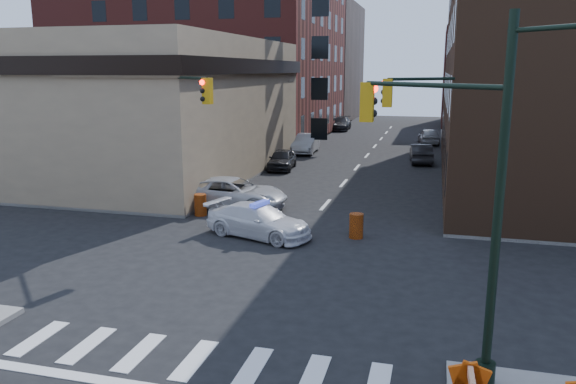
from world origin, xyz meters
The scene contains 26 objects.
ground centered at (0.00, 0.00, 0.00)m, with size 140.00×140.00×0.00m, color black.
sidewalk_nw centered at (-23.00, 32.75, 0.07)m, with size 34.00×54.50×0.15m, color gray.
bank_building centered at (-17.00, 16.50, 4.50)m, with size 22.00×22.00×9.00m, color #988364.
apartment_block centered at (-18.50, 40.00, 12.00)m, with size 25.00×25.00×24.00m, color #5D211D.
commercial_row_ne centered at (13.00, 22.50, 7.00)m, with size 14.00×34.00×14.00m, color #472D1C.
filler_nw centered at (-16.00, 62.00, 8.00)m, with size 20.00×18.00×16.00m, color brown.
filler_ne centered at (14.00, 58.00, 6.00)m, with size 16.00×16.00×12.00m, color #5D211D.
signal_pole_se centered at (6.04, -5.52, 4.61)m, with size 5.40×5.27×8.00m.
signal_pole_nw centered at (-5.85, 5.34, 4.34)m, with size 3.58×3.67×8.00m.
signal_pole_ne centered at (5.84, 5.35, 4.34)m, with size 3.67×3.58×8.00m.
tree_ne_near centered at (7.50, 26.00, 3.49)m, with size 3.00×3.00×4.85m.
tree_ne_far centered at (7.50, 34.00, 3.49)m, with size 3.00×3.00×4.85m.
police_car centered at (-1.66, 3.63, 0.69)m, with size 1.94×4.77×1.38m, color silver.
pickup centered at (-4.49, 8.09, 0.79)m, with size 2.61×5.66×1.57m, color silver.
parked_car_wnear centered at (-5.12, 19.91, 0.72)m, with size 1.70×4.22×1.44m, color black.
parked_car_wfar centered at (-5.28, 28.11, 0.82)m, with size 1.74×4.98×1.64m, color #999CA2.
parked_car_wdeep centered at (-5.50, 47.35, 0.77)m, with size 2.16×5.31×1.54m, color black.
parked_car_enear centered at (4.44, 25.31, 0.73)m, with size 1.54×4.41×1.45m, color black.
parked_car_efar centered at (4.81, 36.91, 0.77)m, with size 1.81×4.51×1.54m, color #9B9EA3.
pedestrian_a centered at (-7.60, 6.81, 0.97)m, with size 0.60×0.39×1.63m, color black.
pedestrian_b centered at (-12.54, 8.43, 0.96)m, with size 0.79×0.61×1.62m, color black.
pedestrian_c centered at (-9.62, 9.61, 0.94)m, with size 0.92×0.38×1.58m, color #202531.
barrel_road centered at (2.40, 4.49, 0.53)m, with size 0.59×0.59×1.06m, color red.
barrel_bank centered at (-5.50, 6.27, 0.53)m, with size 0.60×0.60×1.06m, color #EA4A0B.
barricade_nw_a centered at (-9.01, 7.41, 0.64)m, with size 1.31×0.66×0.98m, color red, non-canonical shape.
barricade_nw_b centered at (-11.17, 8.00, 0.57)m, with size 1.11×0.56×0.83m, color #D36C09, non-canonical shape.
Camera 1 is at (5.45, -18.40, 7.00)m, focal length 35.00 mm.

